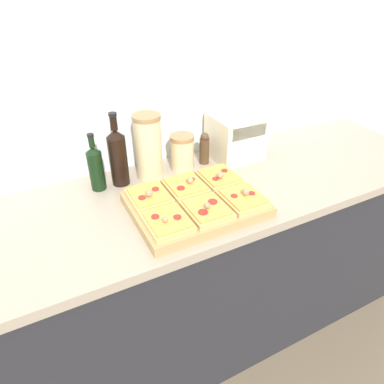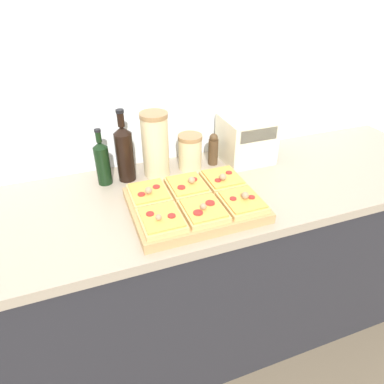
% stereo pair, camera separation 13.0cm
% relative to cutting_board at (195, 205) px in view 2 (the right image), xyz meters
% --- Properties ---
extents(wall_back, '(6.00, 0.06, 2.50)m').
position_rel_cutting_board_xyz_m(wall_back, '(-0.06, 0.47, 0.29)').
color(wall_back, silver).
rests_on(wall_back, ground_plane).
extents(kitchen_counter, '(2.63, 0.67, 0.94)m').
position_rel_cutting_board_xyz_m(kitchen_counter, '(-0.06, 0.11, -0.49)').
color(kitchen_counter, '#232328').
rests_on(kitchen_counter, ground_plane).
extents(cutting_board, '(0.48, 0.37, 0.04)m').
position_rel_cutting_board_xyz_m(cutting_board, '(0.00, 0.00, 0.00)').
color(cutting_board, tan).
rests_on(cutting_board, kitchen_counter).
extents(pizza_slice_back_left, '(0.14, 0.16, 0.06)m').
position_rel_cutting_board_xyz_m(pizza_slice_back_left, '(-0.15, 0.09, 0.03)').
color(pizza_slice_back_left, tan).
rests_on(pizza_slice_back_left, cutting_board).
extents(pizza_slice_back_center, '(0.14, 0.16, 0.06)m').
position_rel_cutting_board_xyz_m(pizza_slice_back_center, '(0.00, 0.09, 0.03)').
color(pizza_slice_back_center, tan).
rests_on(pizza_slice_back_center, cutting_board).
extents(pizza_slice_back_right, '(0.14, 0.16, 0.06)m').
position_rel_cutting_board_xyz_m(pizza_slice_back_right, '(0.15, 0.09, 0.03)').
color(pizza_slice_back_right, tan).
rests_on(pizza_slice_back_right, cutting_board).
extents(pizza_slice_front_left, '(0.14, 0.16, 0.05)m').
position_rel_cutting_board_xyz_m(pizza_slice_front_left, '(-0.15, -0.09, 0.03)').
color(pizza_slice_front_left, tan).
rests_on(pizza_slice_front_left, cutting_board).
extents(pizza_slice_front_center, '(0.14, 0.16, 0.05)m').
position_rel_cutting_board_xyz_m(pizza_slice_front_center, '(-0.00, -0.09, 0.03)').
color(pizza_slice_front_center, tan).
rests_on(pizza_slice_front_center, cutting_board).
extents(pizza_slice_front_right, '(0.14, 0.16, 0.06)m').
position_rel_cutting_board_xyz_m(pizza_slice_front_right, '(0.15, -0.09, 0.03)').
color(pizza_slice_front_right, tan).
rests_on(pizza_slice_front_right, cutting_board).
extents(olive_oil_bottle, '(0.06, 0.06, 0.24)m').
position_rel_cutting_board_xyz_m(olive_oil_bottle, '(-0.29, 0.31, 0.08)').
color(olive_oil_bottle, black).
rests_on(olive_oil_bottle, kitchen_counter).
extents(wine_bottle, '(0.07, 0.07, 0.31)m').
position_rel_cutting_board_xyz_m(wine_bottle, '(-0.20, 0.31, 0.11)').
color(wine_bottle, black).
rests_on(wine_bottle, kitchen_counter).
extents(grain_jar_tall, '(0.12, 0.12, 0.28)m').
position_rel_cutting_board_xyz_m(grain_jar_tall, '(-0.07, 0.31, 0.12)').
color(grain_jar_tall, beige).
rests_on(grain_jar_tall, kitchen_counter).
extents(grain_jar_short, '(0.11, 0.11, 0.16)m').
position_rel_cutting_board_xyz_m(grain_jar_short, '(0.09, 0.31, 0.06)').
color(grain_jar_short, beige).
rests_on(grain_jar_short, kitchen_counter).
extents(pepper_mill, '(0.05, 0.05, 0.15)m').
position_rel_cutting_board_xyz_m(pepper_mill, '(0.21, 0.31, 0.06)').
color(pepper_mill, '#47331E').
rests_on(pepper_mill, kitchen_counter).
extents(toaster_oven, '(0.25, 0.22, 0.21)m').
position_rel_cutting_board_xyz_m(toaster_oven, '(0.37, 0.30, 0.09)').
color(toaster_oven, beige).
rests_on(toaster_oven, kitchen_counter).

